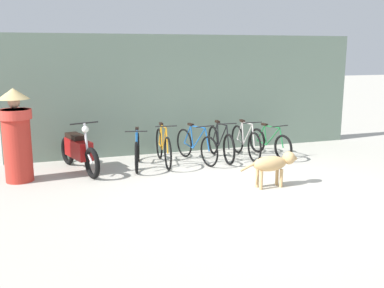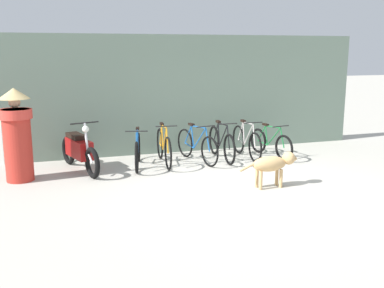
{
  "view_description": "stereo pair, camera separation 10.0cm",
  "coord_description": "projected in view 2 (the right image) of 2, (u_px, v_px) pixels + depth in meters",
  "views": [
    {
      "loc": [
        -3.51,
        -7.0,
        2.49
      ],
      "look_at": [
        -0.73,
        1.25,
        0.65
      ],
      "focal_mm": 42.0,
      "sensor_mm": 36.0,
      "label": 1
    },
    {
      "loc": [
        -3.41,
        -7.03,
        2.49
      ],
      "look_at": [
        -0.73,
        1.25,
        0.65
      ],
      "focal_mm": 42.0,
      "sensor_mm": 36.0,
      "label": 2
    }
  ],
  "objects": [
    {
      "name": "motorcycle",
      "position": [
        79.0,
        150.0,
        9.3
      ],
      "size": [
        0.72,
        1.93,
        1.08
      ],
      "rotation": [
        0.0,
        0.0,
        -1.28
      ],
      "color": "black",
      "rests_on": "ground"
    },
    {
      "name": "bicycle_3",
      "position": [
        221.0,
        144.0,
        10.3
      ],
      "size": [
        0.46,
        1.76,
        0.9
      ],
      "rotation": [
        0.0,
        0.0,
        -1.61
      ],
      "color": "black",
      "rests_on": "ground"
    },
    {
      "name": "bicycle_5",
      "position": [
        271.0,
        143.0,
        10.56
      ],
      "size": [
        0.46,
        1.55,
        0.79
      ],
      "rotation": [
        0.0,
        0.0,
        -1.39
      ],
      "color": "black",
      "rests_on": "ground"
    },
    {
      "name": "bicycle_0",
      "position": [
        138.0,
        151.0,
        9.63
      ],
      "size": [
        0.53,
        1.65,
        0.86
      ],
      "rotation": [
        0.0,
        0.0,
        -1.8
      ],
      "color": "black",
      "rests_on": "ground"
    },
    {
      "name": "bicycle_2",
      "position": [
        197.0,
        146.0,
        10.1
      ],
      "size": [
        0.52,
        1.7,
        0.87
      ],
      "rotation": [
        0.0,
        0.0,
        -1.35
      ],
      "color": "black",
      "rests_on": "ground"
    },
    {
      "name": "bicycle_4",
      "position": [
        246.0,
        142.0,
        10.47
      ],
      "size": [
        0.46,
        1.66,
        0.89
      ],
      "rotation": [
        0.0,
        0.0,
        -1.59
      ],
      "color": "black",
      "rests_on": "ground"
    },
    {
      "name": "ground_plane",
      "position": [
        252.0,
        190.0,
        8.09
      ],
      "size": [
        60.0,
        60.0,
        0.0
      ],
      "primitive_type": "plane",
      "color": "#B7B2A5"
    },
    {
      "name": "person_in_robes",
      "position": [
        17.0,
        134.0,
        8.51
      ],
      "size": [
        0.82,
        0.82,
        1.79
      ],
      "rotation": [
        0.0,
        0.0,
        2.65
      ],
      "color": "#B72D23",
      "rests_on": "ground"
    },
    {
      "name": "shop_wall_back",
      "position": [
        192.0,
        94.0,
        11.03
      ],
      "size": [
        8.78,
        0.2,
        2.84
      ],
      "color": "slate",
      "rests_on": "ground"
    },
    {
      "name": "bicycle_1",
      "position": [
        164.0,
        147.0,
        9.88
      ],
      "size": [
        0.46,
        1.75,
        0.92
      ],
      "rotation": [
        0.0,
        0.0,
        -1.65
      ],
      "color": "black",
      "rests_on": "ground"
    },
    {
      "name": "stray_dog",
      "position": [
        273.0,
        164.0,
        8.19
      ],
      "size": [
        1.15,
        0.28,
        0.64
      ],
      "rotation": [
        0.0,
        0.0,
        0.01
      ],
      "color": "tan",
      "rests_on": "ground"
    }
  ]
}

